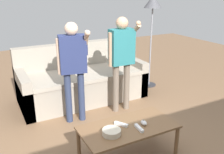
{
  "coord_description": "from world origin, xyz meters",
  "views": [
    {
      "loc": [
        -1.26,
        -2.2,
        1.84
      ],
      "look_at": [
        0.09,
        0.36,
        0.8
      ],
      "focal_mm": 40.1,
      "sensor_mm": 36.0,
      "label": 1
    }
  ],
  "objects_px": {
    "snack_bowl": "(112,132)",
    "player_right": "(122,54)",
    "player_left": "(73,62)",
    "game_remote_wand_far": "(139,128)",
    "game_remote_wand_near": "(121,124)",
    "coffee_table": "(128,130)",
    "game_remote_nunchuk": "(144,123)",
    "floor_lamp": "(153,9)",
    "couch": "(82,81)"
  },
  "relations": [
    {
      "from": "snack_bowl",
      "to": "player_right",
      "type": "height_order",
      "value": "player_right"
    },
    {
      "from": "player_left",
      "to": "game_remote_wand_far",
      "type": "bearing_deg",
      "value": -75.76
    },
    {
      "from": "player_right",
      "to": "game_remote_wand_near",
      "type": "distance_m",
      "value": 1.27
    },
    {
      "from": "snack_bowl",
      "to": "game_remote_wand_near",
      "type": "height_order",
      "value": "snack_bowl"
    },
    {
      "from": "coffee_table",
      "to": "game_remote_nunchuk",
      "type": "bearing_deg",
      "value": -17.96
    },
    {
      "from": "snack_bowl",
      "to": "game_remote_nunchuk",
      "type": "distance_m",
      "value": 0.41
    },
    {
      "from": "game_remote_nunchuk",
      "to": "player_left",
      "type": "bearing_deg",
      "value": 109.56
    },
    {
      "from": "snack_bowl",
      "to": "game_remote_nunchuk",
      "type": "height_order",
      "value": "snack_bowl"
    },
    {
      "from": "game_remote_wand_far",
      "to": "floor_lamp",
      "type": "bearing_deg",
      "value": 51.38
    },
    {
      "from": "floor_lamp",
      "to": "player_right",
      "type": "bearing_deg",
      "value": -146.91
    },
    {
      "from": "coffee_table",
      "to": "game_remote_nunchuk",
      "type": "relative_size",
      "value": 12.12
    },
    {
      "from": "player_right",
      "to": "couch",
      "type": "bearing_deg",
      "value": 117.83
    },
    {
      "from": "coffee_table",
      "to": "player_right",
      "type": "height_order",
      "value": "player_right"
    },
    {
      "from": "player_right",
      "to": "game_remote_wand_far",
      "type": "height_order",
      "value": "player_right"
    },
    {
      "from": "coffee_table",
      "to": "player_left",
      "type": "distance_m",
      "value": 1.22
    },
    {
      "from": "game_remote_nunchuk",
      "to": "player_right",
      "type": "height_order",
      "value": "player_right"
    },
    {
      "from": "couch",
      "to": "player_right",
      "type": "xyz_separation_m",
      "value": [
        0.38,
        -0.72,
        0.6
      ]
    },
    {
      "from": "couch",
      "to": "floor_lamp",
      "type": "xyz_separation_m",
      "value": [
        1.39,
        -0.06,
        1.15
      ]
    },
    {
      "from": "player_left",
      "to": "game_remote_wand_far",
      "type": "height_order",
      "value": "player_left"
    },
    {
      "from": "couch",
      "to": "player_right",
      "type": "relative_size",
      "value": 1.44
    },
    {
      "from": "game_remote_nunchuk",
      "to": "floor_lamp",
      "type": "distance_m",
      "value": 2.47
    },
    {
      "from": "couch",
      "to": "snack_bowl",
      "type": "height_order",
      "value": "couch"
    },
    {
      "from": "coffee_table",
      "to": "game_remote_wand_far",
      "type": "xyz_separation_m",
      "value": [
        0.07,
        -0.11,
        0.06
      ]
    },
    {
      "from": "player_right",
      "to": "game_remote_nunchuk",
      "type": "bearing_deg",
      "value": -107.55
    },
    {
      "from": "coffee_table",
      "to": "player_left",
      "type": "height_order",
      "value": "player_left"
    },
    {
      "from": "floor_lamp",
      "to": "coffee_table",
      "type": "bearing_deg",
      "value": -131.6
    },
    {
      "from": "floor_lamp",
      "to": "player_right",
      "type": "relative_size",
      "value": 1.18
    },
    {
      "from": "player_left",
      "to": "game_remote_wand_far",
      "type": "relative_size",
      "value": 8.98
    },
    {
      "from": "game_remote_nunchuk",
      "to": "player_left",
      "type": "distance_m",
      "value": 1.28
    },
    {
      "from": "couch",
      "to": "floor_lamp",
      "type": "height_order",
      "value": "floor_lamp"
    },
    {
      "from": "game_remote_wand_far",
      "to": "couch",
      "type": "bearing_deg",
      "value": 87.73
    },
    {
      "from": "couch",
      "to": "game_remote_wand_near",
      "type": "distance_m",
      "value": 1.75
    },
    {
      "from": "coffee_table",
      "to": "snack_bowl",
      "type": "relative_size",
      "value": 5.47
    },
    {
      "from": "game_remote_nunchuk",
      "to": "game_remote_wand_near",
      "type": "relative_size",
      "value": 0.58
    },
    {
      "from": "game_remote_wand_near",
      "to": "game_remote_nunchuk",
      "type": "bearing_deg",
      "value": -24.33
    },
    {
      "from": "coffee_table",
      "to": "player_right",
      "type": "xyz_separation_m",
      "value": [
        0.52,
        1.07,
        0.56
      ]
    },
    {
      "from": "game_remote_wand_near",
      "to": "game_remote_wand_far",
      "type": "bearing_deg",
      "value": -50.86
    },
    {
      "from": "game_remote_nunchuk",
      "to": "game_remote_wand_near",
      "type": "distance_m",
      "value": 0.25
    },
    {
      "from": "couch",
      "to": "game_remote_wand_far",
      "type": "height_order",
      "value": "couch"
    },
    {
      "from": "floor_lamp",
      "to": "game_remote_wand_far",
      "type": "xyz_separation_m",
      "value": [
        -1.47,
        -1.84,
        -1.05
      ]
    },
    {
      "from": "player_right",
      "to": "player_left",
      "type": "height_order",
      "value": "player_right"
    },
    {
      "from": "player_right",
      "to": "snack_bowl",
      "type": "bearing_deg",
      "value": -124.01
    },
    {
      "from": "player_left",
      "to": "game_remote_wand_near",
      "type": "distance_m",
      "value": 1.14
    },
    {
      "from": "game_remote_nunchuk",
      "to": "coffee_table",
      "type": "bearing_deg",
      "value": 162.04
    },
    {
      "from": "snack_bowl",
      "to": "floor_lamp",
      "type": "bearing_deg",
      "value": 45.23
    },
    {
      "from": "snack_bowl",
      "to": "game_remote_wand_near",
      "type": "xyz_separation_m",
      "value": [
        0.18,
        0.11,
        -0.01
      ]
    },
    {
      "from": "couch",
      "to": "coffee_table",
      "type": "xyz_separation_m",
      "value": [
        -0.14,
        -1.78,
        0.04
      ]
    },
    {
      "from": "game_remote_nunchuk",
      "to": "player_right",
      "type": "xyz_separation_m",
      "value": [
        0.35,
        1.12,
        0.49
      ]
    },
    {
      "from": "player_right",
      "to": "game_remote_wand_far",
      "type": "bearing_deg",
      "value": -111.11
    },
    {
      "from": "game_remote_nunchuk",
      "to": "floor_lamp",
      "type": "relative_size",
      "value": 0.05
    }
  ]
}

